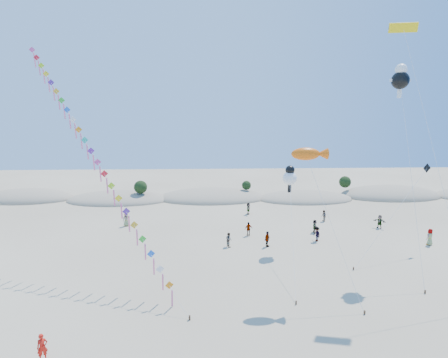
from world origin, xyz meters
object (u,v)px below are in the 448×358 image
(kite_train, at_px, (89,148))
(parafoil_kite, at_px, (404,33))
(fish_kite, at_px, (310,154))
(flyer_foreground, at_px, (42,347))

(kite_train, relative_size, parafoil_kite, 1.01)
(fish_kite, height_order, parafoil_kite, parafoil_kite)
(fish_kite, distance_m, flyer_foreground, 22.99)
(fish_kite, bearing_deg, parafoil_kite, 14.64)
(parafoil_kite, height_order, flyer_foreground, parafoil_kite)
(kite_train, distance_m, fish_kite, 20.09)
(kite_train, distance_m, parafoil_kite, 29.32)
(parafoil_kite, bearing_deg, flyer_foreground, -157.27)
(parafoil_kite, xyz_separation_m, flyer_foreground, (-26.44, -11.08, -20.46))
(fish_kite, xyz_separation_m, flyer_foreground, (-18.32, -8.96, -10.62))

